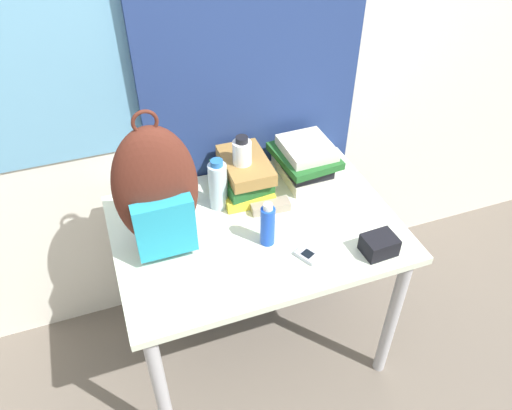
# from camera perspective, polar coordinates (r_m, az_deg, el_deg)

# --- Properties ---
(wall_back) EXTENTS (6.00, 0.06, 2.50)m
(wall_back) POSITION_cam_1_polar(r_m,az_deg,el_deg) (1.95, -4.86, 17.59)
(wall_back) COLOR silver
(wall_back) RESTS_ON ground_plane
(curtain_blue) EXTENTS (0.89, 0.04, 2.50)m
(curtain_blue) POSITION_cam_1_polar(r_m,az_deg,el_deg) (1.94, -0.37, 17.58)
(curtain_blue) COLOR navy
(curtain_blue) RESTS_ON ground_plane
(desk) EXTENTS (1.05, 0.74, 0.74)m
(desk) POSITION_cam_1_polar(r_m,az_deg,el_deg) (1.93, -0.00, -4.54)
(desk) COLOR silver
(desk) RESTS_ON ground_plane
(backpack) EXTENTS (0.28, 0.20, 0.53)m
(backpack) POSITION_cam_1_polar(r_m,az_deg,el_deg) (1.68, -11.26, 1.40)
(backpack) COLOR #512319
(backpack) RESTS_ON desk
(book_stack_left) EXTENTS (0.21, 0.28, 0.15)m
(book_stack_left) POSITION_cam_1_polar(r_m,az_deg,el_deg) (1.98, -1.46, 3.40)
(book_stack_left) COLOR yellow
(book_stack_left) RESTS_ON desk
(book_stack_center) EXTENTS (0.24, 0.30, 0.17)m
(book_stack_center) POSITION_cam_1_polar(r_m,az_deg,el_deg) (2.06, 5.59, 5.11)
(book_stack_center) COLOR silver
(book_stack_center) RESTS_ON desk
(water_bottle) EXTENTS (0.07, 0.07, 0.22)m
(water_bottle) POSITION_cam_1_polar(r_m,az_deg,el_deg) (1.89, -4.36, 2.28)
(water_bottle) COLOR silver
(water_bottle) RESTS_ON desk
(sports_bottle) EXTENTS (0.07, 0.07, 0.27)m
(sports_bottle) POSITION_cam_1_polar(r_m,az_deg,el_deg) (1.93, -1.56, 4.24)
(sports_bottle) COLOR white
(sports_bottle) RESTS_ON desk
(sunscreen_bottle) EXTENTS (0.05, 0.05, 0.18)m
(sunscreen_bottle) POSITION_cam_1_polar(r_m,az_deg,el_deg) (1.74, 1.34, -2.30)
(sunscreen_bottle) COLOR blue
(sunscreen_bottle) RESTS_ON desk
(cell_phone) EXTENTS (0.08, 0.10, 0.02)m
(cell_phone) POSITION_cam_1_polar(r_m,az_deg,el_deg) (1.75, 5.90, -5.75)
(cell_phone) COLOR #B7BCC6
(cell_phone) RESTS_ON desk
(sunglasses_case) EXTENTS (0.15, 0.07, 0.04)m
(sunglasses_case) POSITION_cam_1_polar(r_m,az_deg,el_deg) (1.92, 1.64, -0.16)
(sunglasses_case) COLOR gray
(sunglasses_case) RESTS_ON desk
(camera_pouch) EXTENTS (0.12, 0.10, 0.07)m
(camera_pouch) POSITION_cam_1_polar(r_m,az_deg,el_deg) (1.79, 13.90, -4.45)
(camera_pouch) COLOR black
(camera_pouch) RESTS_ON desk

